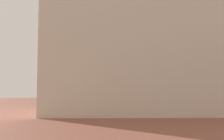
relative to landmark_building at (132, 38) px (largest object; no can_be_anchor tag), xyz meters
name	(u,v)px	position (x,y,z in m)	size (l,w,h in m)	color
landmark_building	(132,38)	(0.00, 0.00, 0.00)	(24.20, 13.42, 36.86)	beige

